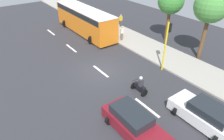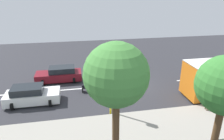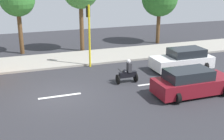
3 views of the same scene
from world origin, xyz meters
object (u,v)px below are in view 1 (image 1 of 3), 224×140
motorcycle (140,86)px  street_tree_center (171,1)px  car_white (205,114)px  traffic_light_corner (167,40)px  pedestrian_by_tree (121,20)px  pedestrian_near_signal (122,33)px  car_maroon (134,124)px  city_bus (84,19)px  street_tree_south (211,7)px

motorcycle → street_tree_center: 11.91m
car_white → traffic_light_corner: bearing=64.2°
car_white → pedestrian_by_tree: 18.41m
car_white → pedestrian_near_signal: 13.94m
car_maroon → city_bus: city_bus is taller
motorcycle → pedestrian_near_signal: 10.01m
pedestrian_near_signal → street_tree_south: size_ratio=0.25×
pedestrian_near_signal → traffic_light_corner: traffic_light_corner is taller
city_bus → street_tree_south: 14.55m
street_tree_south → traffic_light_corner: bearing=172.7°
traffic_light_corner → pedestrian_near_signal: bearing=82.8°
motorcycle → traffic_light_corner: (4.12, 1.32, 2.29)m
pedestrian_near_signal → street_tree_south: 9.68m
city_bus → traffic_light_corner: 12.39m
car_maroon → city_bus: 17.36m
car_white → street_tree_south: (7.63, 5.47, 4.44)m
city_bus → motorcycle: bearing=-102.1°
motorcycle → city_bus: bearing=77.9°
city_bus → street_tree_south: (5.90, -12.89, 3.30)m
motorcycle → traffic_light_corner: traffic_light_corner is taller
city_bus → traffic_light_corner: traffic_light_corner is taller
car_maroon → street_tree_south: 13.04m
motorcycle → car_maroon: bearing=-137.6°
motorcycle → pedestrian_by_tree: pedestrian_by_tree is taller
pedestrian_near_signal → street_tree_center: bearing=-31.6°
street_tree_center → car_maroon: bearing=-145.9°
car_white → motorcycle: (-1.19, 4.75, -0.07)m
car_maroon → pedestrian_by_tree: (10.82, 15.10, 0.35)m
city_bus → street_tree_south: bearing=-65.4°
car_maroon → pedestrian_by_tree: size_ratio=2.69×
motorcycle → pedestrian_near_signal: size_ratio=0.91×
car_maroon → pedestrian_by_tree: pedestrian_by_tree is taller
pedestrian_near_signal → street_tree_south: bearing=-64.6°
street_tree_south → street_tree_center: street_tree_south is taller
street_tree_center → car_white: bearing=-128.5°
pedestrian_by_tree → traffic_light_corner: traffic_light_corner is taller
street_tree_south → pedestrian_near_signal: bearing=115.4°
traffic_light_corner → city_bus: bearing=95.6°
street_tree_south → city_bus: bearing=114.6°
pedestrian_near_signal → car_white: bearing=-106.1°
traffic_light_corner → street_tree_center: size_ratio=0.74×
car_white → street_tree_center: 14.06m
car_white → pedestrian_by_tree: bearing=68.8°
car_maroon → traffic_light_corner: size_ratio=1.01×
car_white → pedestrian_near_signal: bearing=73.9°
pedestrian_near_signal → motorcycle: bearing=-120.3°
pedestrian_by_tree → street_tree_south: street_tree_south is taller
pedestrian_near_signal → city_bus: bearing=113.2°
street_tree_center → motorcycle: bearing=-148.8°
pedestrian_by_tree → traffic_light_corner: (-3.74, -11.09, 1.87)m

